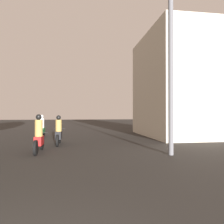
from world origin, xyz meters
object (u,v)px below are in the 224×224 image
at_px(motorcycle_red, 39,137).
at_px(motorcycle_green, 42,128).
at_px(building_right_near, 177,86).
at_px(motorcycle_black, 59,133).
at_px(utility_pole_near, 171,55).

xyz_separation_m(motorcycle_red, motorcycle_green, (-0.85, 6.04, -0.03)).
bearing_deg(building_right_near, motorcycle_red, -147.53).
height_order(motorcycle_black, motorcycle_green, motorcycle_green).
relative_size(motorcycle_black, utility_pole_near, 0.26).
bearing_deg(motorcycle_black, motorcycle_green, 107.41).
relative_size(motorcycle_green, utility_pole_near, 0.27).
relative_size(motorcycle_black, building_right_near, 0.26).
height_order(motorcycle_red, utility_pole_near, utility_pole_near).
xyz_separation_m(motorcycle_red, motorcycle_black, (0.62, 2.23, -0.03)).
distance_m(motorcycle_black, utility_pole_near, 6.85).
relative_size(motorcycle_green, building_right_near, 0.27).
distance_m(motorcycle_black, motorcycle_green, 4.08).
xyz_separation_m(motorcycle_red, utility_pole_near, (5.33, -1.41, 3.36)).
distance_m(motorcycle_red, motorcycle_black, 2.31).
bearing_deg(motorcycle_green, motorcycle_black, -68.04).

